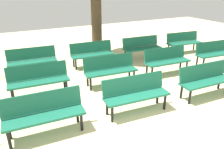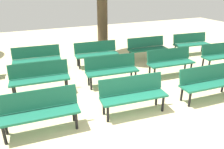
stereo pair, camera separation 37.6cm
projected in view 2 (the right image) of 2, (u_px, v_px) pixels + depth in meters
The scene contains 11 objects.
bench_r0_c1 at pixel (40, 109), 4.51m from camera, with size 1.62×0.56×0.87m.
bench_r0_c2 at pixel (133, 93), 5.17m from camera, with size 1.63×0.60×0.87m.
bench_r0_c3 at pixel (207, 81), 5.80m from camera, with size 1.62×0.55×0.87m.
bench_r1_c1 at pixel (40, 76), 6.07m from camera, with size 1.63×0.58×0.87m.
bench_r1_c2 at pixel (111, 68), 6.63m from camera, with size 1.63×0.61×0.87m.
bench_r1_c3 at pixel (170, 60), 7.30m from camera, with size 1.63×0.59×0.87m.
bench_r1_c4 at pixel (222, 54), 7.97m from camera, with size 1.64×0.62×0.87m.
bench_r2_c1 at pixel (37, 57), 7.58m from camera, with size 1.63×0.59×0.87m.
bench_r2_c2 at pixel (96, 52), 8.16m from camera, with size 1.62×0.57×0.87m.
bench_r2_c3 at pixel (147, 47), 8.82m from camera, with size 1.62×0.57×0.87m.
bench_r2_c4 at pixel (191, 42), 9.48m from camera, with size 1.64×0.63×0.87m.
Camera 2 is at (-2.17, -2.43, 2.92)m, focal length 35.09 mm.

